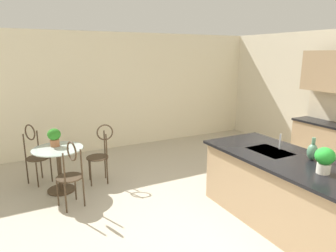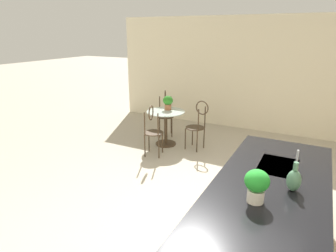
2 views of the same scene
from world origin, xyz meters
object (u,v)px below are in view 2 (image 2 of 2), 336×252
Objects in this scene: chair_near_window at (165,111)px; potted_plant_counter_near at (257,184)px; bistro_table at (166,125)px; chair_by_island at (198,123)px; potted_plant_on_table at (168,102)px; chair_toward_desk at (153,128)px; vase_on_counter at (294,180)px.

chair_near_window is 3.48× the size of potted_plant_counter_near.
bistro_table is 0.77× the size of chair_near_window.
chair_by_island is 0.80m from potted_plant_on_table.
chair_toward_desk is at bearing -133.65° from potted_plant_counter_near.
chair_near_window reaches higher than potted_plant_on_table.
potted_plant_on_table is at bearing -173.50° from chair_toward_desk.
chair_by_island is 3.33m from vase_on_counter.
potted_plant_on_table is at bearing -172.09° from bistro_table.
chair_by_island reaches higher than bistro_table.
chair_by_island is (0.51, 1.01, 0.00)m from chair_near_window.
vase_on_counter is (3.13, 3.01, 0.46)m from chair_near_window.
chair_near_window reaches higher than bistro_table.
bistro_table is 0.72m from chair_by_island.
chair_near_window is at bearing -136.11° from vase_on_counter.
bistro_table is at bearing 28.69° from chair_near_window.
chair_near_window and chair_toward_desk have the same top height.
potted_plant_counter_near is at bearing 46.35° from chair_toward_desk.
potted_plant_counter_near reaches higher than vase_on_counter.
chair_by_island is 3.49× the size of potted_plant_on_table.
potted_plant_counter_near reaches higher than bistro_table.
chair_near_window is 1.00× the size of chair_by_island.
bistro_table is 2.68× the size of potted_plant_on_table.
chair_near_window is 0.61m from potted_plant_on_table.
potted_plant_counter_near is (2.97, 1.74, 0.52)m from chair_by_island.
chair_by_island is at bearing -142.61° from vase_on_counter.
chair_near_window is 4.46m from potted_plant_counter_near.
potted_plant_counter_near is (3.48, 2.74, 0.52)m from chair_near_window.
chair_toward_desk reaches higher than potted_plant_on_table.
potted_plant_on_table is 3.93m from potted_plant_counter_near.
chair_by_island is 1.00× the size of chair_toward_desk.
potted_plant_on_table reaches higher than bistro_table.
vase_on_counter is at bearing 142.46° from potted_plant_counter_near.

